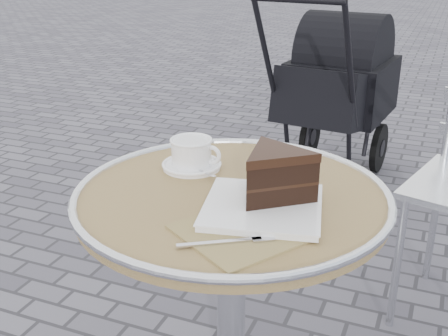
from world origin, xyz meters
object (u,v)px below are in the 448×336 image
at_px(cake_plate_set, 272,182).
at_px(baby_stroller, 335,97).
at_px(cafe_table, 231,256).
at_px(cappuccino_set, 192,155).

height_order(cake_plate_set, baby_stroller, baby_stroller).
relative_size(cafe_table, baby_stroller, 0.70).
relative_size(cafe_table, cake_plate_set, 1.89).
distance_m(cafe_table, cake_plate_set, 0.25).
bearing_deg(cake_plate_set, baby_stroller, 85.20).
height_order(cafe_table, cappuccino_set, cappuccino_set).
bearing_deg(cappuccino_set, cake_plate_set, -29.85).
xyz_separation_m(cafe_table, cake_plate_set, (0.11, -0.04, 0.22)).
xyz_separation_m(cappuccino_set, baby_stroller, (-0.00, 1.79, -0.29)).
bearing_deg(cafe_table, cappuccino_set, 145.08).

